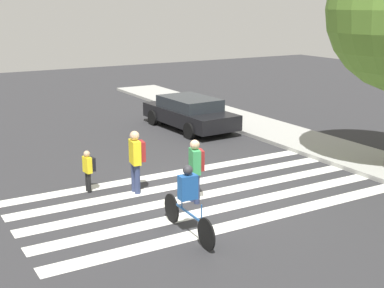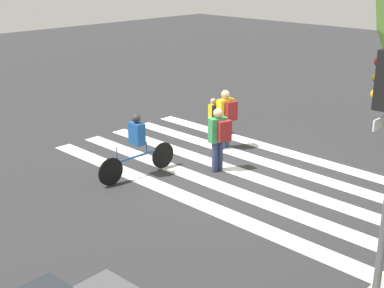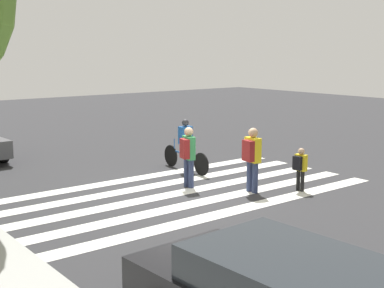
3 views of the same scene
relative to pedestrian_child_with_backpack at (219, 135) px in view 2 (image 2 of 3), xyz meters
name	(u,v)px [view 2 (image 2 of 3)]	position (x,y,z in m)	size (l,w,h in m)	color
ground_plane	(238,171)	(-0.32, 0.39, -0.98)	(60.00, 60.00, 0.00)	#2D2D30
crosswalk_stripes	(238,171)	(-0.32, 0.39, -0.98)	(4.68, 10.00, 0.01)	silver
pedestrian_child_with_backpack	(219,135)	(0.00, 0.00, 0.00)	(0.51, 0.47, 1.68)	navy
pedestrian_adult_tall_backpack	(214,114)	(-2.16, -2.13, -0.30)	(0.34, 0.29, 1.18)	black
pedestrian_adult_blue_shirt	(226,115)	(-1.45, -1.01, 0.03)	(0.51, 0.44, 1.74)	navy
cyclist_near_curb	(137,144)	(1.71, -1.22, -0.11)	(2.37, 0.41, 1.64)	black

